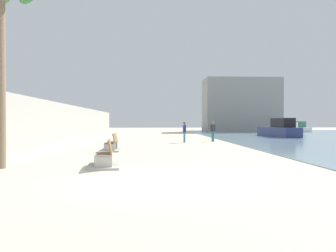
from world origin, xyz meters
TOP-DOWN VIEW (x-y plane):
  - ground_plane at (0.00, 18.00)m, footprint 120.00×120.00m
  - seawall at (-7.50, 18.00)m, footprint 0.80×64.00m
  - bench_near at (-1.79, 2.81)m, footprint 1.30×2.20m
  - bench_far at (-2.29, 9.65)m, footprint 1.11×2.11m
  - person_walking at (4.99, 18.01)m, footprint 0.48×0.31m
  - person_standing at (2.54, 16.78)m, footprint 0.24×0.52m
  - boat_mid_bay at (21.53, 41.73)m, footprint 4.34×6.78m
  - boat_nearest at (17.77, 32.51)m, footprint 4.75×7.31m
  - boat_far_right at (13.41, 25.67)m, footprint 2.38×7.05m
  - harbor_building at (14.77, 46.00)m, footprint 12.00×6.00m

SIDE VIEW (x-z plane):
  - ground_plane at x=0.00m, z-range 0.00..0.00m
  - bench_near at x=-1.79m, z-range -0.26..0.72m
  - bench_far at x=-2.29m, z-range -0.26..0.72m
  - boat_nearest at x=17.77m, z-range -0.16..1.36m
  - boat_mid_bay at x=21.53m, z-range -0.18..1.41m
  - boat_far_right at x=13.41m, z-range -0.21..1.73m
  - person_standing at x=2.54m, z-range 0.13..1.74m
  - person_walking at x=4.99m, z-range 0.13..1.77m
  - seawall at x=-7.50m, z-range 0.00..3.09m
  - harbor_building at x=14.77m, z-range 0.00..8.56m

